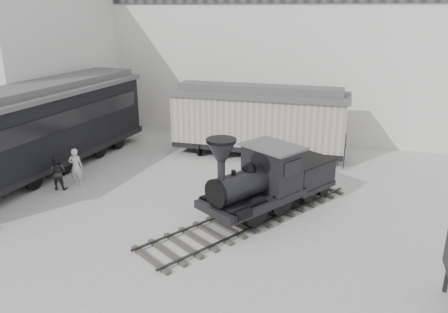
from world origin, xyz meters
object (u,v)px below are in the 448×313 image
(passenger_coach, at_px, (35,130))
(boxcar, at_px, (259,119))
(visitor_a, at_px, (76,167))
(visitor_b, at_px, (58,172))
(locomotive, at_px, (266,183))

(passenger_coach, bearing_deg, boxcar, 36.98)
(boxcar, bearing_deg, visitor_a, -138.01)
(boxcar, distance_m, passenger_coach, 11.32)
(visitor_a, distance_m, visitor_b, 0.84)
(locomotive, height_order, visitor_a, locomotive)
(locomotive, height_order, visitor_b, locomotive)
(locomotive, distance_m, boxcar, 7.30)
(visitor_b, bearing_deg, boxcar, -146.44)
(boxcar, height_order, visitor_a, boxcar)
(boxcar, bearing_deg, passenger_coach, -149.18)
(locomotive, xyz_separation_m, boxcar, (-2.06, 6.97, 0.77))
(visitor_a, bearing_deg, boxcar, -151.17)
(locomotive, relative_size, visitor_b, 5.89)
(boxcar, xyz_separation_m, visitor_a, (-6.86, -6.85, -1.16))
(boxcar, bearing_deg, locomotive, -76.51)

